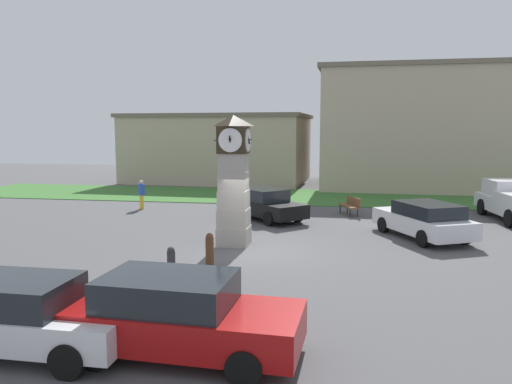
# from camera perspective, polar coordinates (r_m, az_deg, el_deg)

# --- Properties ---
(ground_plane) EXTENTS (79.17, 79.17, 0.00)m
(ground_plane) POSITION_cam_1_polar(r_m,az_deg,el_deg) (17.81, -0.05, -6.76)
(ground_plane) COLOR #4C4C4F
(clock_tower) EXTENTS (1.39, 1.34, 4.81)m
(clock_tower) POSITION_cam_1_polar(r_m,az_deg,el_deg) (18.40, -2.57, 1.17)
(clock_tower) COLOR #9E998F
(clock_tower) RESTS_ON ground_plane
(bollard_near_tower) EXTENTS (0.24, 0.24, 0.95)m
(bollard_near_tower) POSITION_cam_1_polar(r_m,az_deg,el_deg) (14.68, -9.67, -7.96)
(bollard_near_tower) COLOR #333338
(bollard_near_tower) RESTS_ON ground_plane
(bollard_mid_row) EXTENTS (0.26, 0.26, 1.11)m
(bollard_mid_row) POSITION_cam_1_polar(r_m,az_deg,el_deg) (15.62, -5.32, -6.66)
(bollard_mid_row) COLOR brown
(bollard_mid_row) RESTS_ON ground_plane
(car_near_tower) EXTENTS (4.02, 1.87, 1.45)m
(car_near_tower) POSITION_cam_1_polar(r_m,az_deg,el_deg) (10.81, -24.82, -12.66)
(car_near_tower) COLOR silver
(car_near_tower) RESTS_ON ground_plane
(car_by_building) EXTENTS (4.52, 2.15, 1.55)m
(car_by_building) POSITION_cam_1_polar(r_m,az_deg,el_deg) (9.85, -8.68, -13.74)
(car_by_building) COLOR #A51111
(car_by_building) RESTS_ON ground_plane
(car_far_lot) EXTENTS (4.35, 4.33, 1.47)m
(car_far_lot) POSITION_cam_1_polar(r_m,az_deg,el_deg) (23.81, 0.97, -1.36)
(car_far_lot) COLOR black
(car_far_lot) RESTS_ON ground_plane
(car_end_of_row) EXTENTS (3.69, 4.87, 1.45)m
(car_end_of_row) POSITION_cam_1_polar(r_m,az_deg,el_deg) (20.77, 18.64, -3.02)
(car_end_of_row) COLOR silver
(car_end_of_row) RESTS_ON ground_plane
(bench) EXTENTS (1.10, 1.68, 0.90)m
(bench) POSITION_cam_1_polar(r_m,az_deg,el_deg) (25.54, 10.75, -1.42)
(bench) COLOR brown
(bench) RESTS_ON ground_plane
(pedestrian_near_bench) EXTENTS (0.45, 0.45, 1.58)m
(pedestrian_near_bench) POSITION_cam_1_polar(r_m,az_deg,el_deg) (27.51, -12.96, -0.08)
(pedestrian_near_bench) COLOR gold
(pedestrian_near_bench) RESTS_ON ground_plane
(warehouse_blue_far) EXTENTS (14.96, 10.45, 5.49)m
(warehouse_blue_far) POSITION_cam_1_polar(r_m,az_deg,el_deg) (41.99, -4.12, 5.08)
(warehouse_blue_far) COLOR #B7A88E
(warehouse_blue_far) RESTS_ON ground_plane
(storefront_low_left) EXTENTS (16.66, 10.35, 8.66)m
(storefront_low_left) POSITION_cam_1_polar(r_m,az_deg,el_deg) (39.02, 19.67, 6.84)
(storefront_low_left) COLOR #B7A88E
(storefront_low_left) RESTS_ON ground_plane
(grass_verge_far) EXTENTS (47.50, 7.50, 0.04)m
(grass_verge_far) POSITION_cam_1_polar(r_m,az_deg,el_deg) (31.86, 7.28, -0.57)
(grass_verge_far) COLOR #386B2D
(grass_verge_far) RESTS_ON ground_plane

